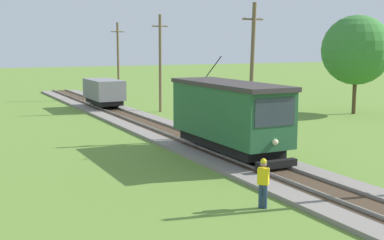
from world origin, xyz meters
name	(u,v)px	position (x,y,z in m)	size (l,w,h in m)	color
red_tram	(229,114)	(0.00, 19.54, 2.19)	(2.60, 8.54, 4.79)	#235633
freight_car	(104,92)	(0.00, 41.24, 1.56)	(2.40, 5.20, 2.31)	slate
utility_pole_mid	(252,70)	(3.79, 23.29, 4.17)	(1.40, 0.62, 8.14)	brown
utility_pole_far	(160,63)	(3.79, 37.36, 4.18)	(1.40, 0.33, 8.17)	brown
utility_pole_distant	(118,60)	(3.79, 48.54, 4.06)	(1.40, 0.25, 7.93)	brown
track_worker	(263,181)	(-3.15, 11.78, 0.98)	(0.44, 0.44, 1.78)	navy
tree_left_near	(356,50)	(17.62, 29.12, 5.23)	(5.66, 5.66, 8.07)	#4C3823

